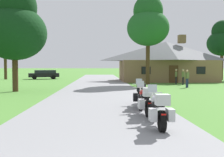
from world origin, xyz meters
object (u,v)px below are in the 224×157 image
at_px(motorcycle_red_second_in_row, 146,101).
at_px(tree_by_lodge_front, 148,23).
at_px(tree_left_far, 5,44).
at_px(motorcycle_silver_nearest_to_camera, 159,111).
at_px(bystander_olive_shirt_beside_signpost, 176,76).
at_px(tree_right_of_lodge, 222,40).
at_px(bystander_olive_shirt_near_lodge, 183,76).
at_px(bystander_olive_shirt_by_tree, 187,78).
at_px(tree_left_near, 14,25).
at_px(parked_black_suv_far_left, 44,74).
at_px(motorcycle_black_farthest_in_row, 140,95).

distance_m(motorcycle_red_second_in_row, tree_by_lodge_front, 19.38).
height_order(tree_left_far, tree_by_lodge_front, tree_by_lodge_front).
relative_size(motorcycle_silver_nearest_to_camera, bystander_olive_shirt_beside_signpost, 1.24).
distance_m(motorcycle_red_second_in_row, tree_right_of_lodge, 31.46).
bearing_deg(tree_by_lodge_front, bystander_olive_shirt_near_lodge, -12.55).
relative_size(bystander_olive_shirt_beside_signpost, tree_by_lodge_front, 0.17).
bearing_deg(bystander_olive_shirt_beside_signpost, tree_left_far, -93.48).
xyz_separation_m(motorcycle_red_second_in_row, bystander_olive_shirt_by_tree, (6.34, 13.53, 0.32)).
xyz_separation_m(tree_left_near, parked_black_suv_far_left, (-2.05, 20.17, -4.41)).
bearing_deg(tree_right_of_lodge, tree_by_lodge_front, -145.54).
bearing_deg(tree_left_near, motorcycle_red_second_in_row, -51.05).
distance_m(tree_left_far, tree_right_of_lodge, 32.31).
bearing_deg(parked_black_suv_far_left, tree_right_of_lodge, -115.58).
relative_size(bystander_olive_shirt_near_lodge, bystander_olive_shirt_beside_signpost, 1.00).
bearing_deg(parked_black_suv_far_left, tree_left_far, 80.65).
distance_m(motorcycle_red_second_in_row, bystander_olive_shirt_by_tree, 14.94).
relative_size(bystander_olive_shirt_beside_signpost, tree_right_of_lodge, 0.19).
xyz_separation_m(motorcycle_silver_nearest_to_camera, bystander_olive_shirt_by_tree, (6.33, 15.74, 0.32)).
bearing_deg(motorcycle_black_farthest_in_row, bystander_olive_shirt_by_tree, 66.41).
xyz_separation_m(bystander_olive_shirt_near_lodge, parked_black_suv_far_left, (-17.72, 13.42, -0.17)).
height_order(motorcycle_black_farthest_in_row, parked_black_suv_far_left, parked_black_suv_far_left).
xyz_separation_m(motorcycle_red_second_in_row, motorcycle_black_farthest_in_row, (0.12, 2.10, 0.00)).
bearing_deg(bystander_olive_shirt_by_tree, parked_black_suv_far_left, 96.97).
height_order(bystander_olive_shirt_by_tree, tree_left_far, tree_left_far).
xyz_separation_m(motorcycle_silver_nearest_to_camera, tree_left_near, (-8.50, 12.71, 4.58)).
relative_size(motorcycle_silver_nearest_to_camera, bystander_olive_shirt_by_tree, 1.25).
bearing_deg(bystander_olive_shirt_near_lodge, bystander_olive_shirt_beside_signpost, 66.72).
bearing_deg(tree_left_far, bystander_olive_shirt_near_lodge, -28.46).
height_order(bystander_olive_shirt_near_lodge, tree_right_of_lodge, tree_right_of_lodge).
height_order(motorcycle_silver_nearest_to_camera, motorcycle_black_farthest_in_row, same).
bearing_deg(bystander_olive_shirt_by_tree, tree_left_far, 106.39).
bearing_deg(motorcycle_black_farthest_in_row, tree_left_far, 125.36).
relative_size(bystander_olive_shirt_by_tree, parked_black_suv_far_left, 0.34).
xyz_separation_m(bystander_olive_shirt_near_lodge, tree_right_of_lodge, (8.76, 9.38, 4.88)).
distance_m(bystander_olive_shirt_near_lodge, parked_black_suv_far_left, 22.23).
distance_m(motorcycle_silver_nearest_to_camera, tree_right_of_lodge, 33.35).
xyz_separation_m(bystander_olive_shirt_near_lodge, tree_left_far, (-23.38, 12.67, 4.51)).
xyz_separation_m(motorcycle_red_second_in_row, tree_by_lodge_front, (3.47, 18.07, 6.11)).
relative_size(motorcycle_red_second_in_row, bystander_olive_shirt_near_lodge, 1.24).
bearing_deg(tree_left_far, motorcycle_silver_nearest_to_camera, -63.23).
distance_m(motorcycle_red_second_in_row, bystander_olive_shirt_beside_signpost, 19.22).
height_order(motorcycle_silver_nearest_to_camera, bystander_olive_shirt_beside_signpost, bystander_olive_shirt_beside_signpost).
height_order(motorcycle_black_farthest_in_row, tree_left_near, tree_left_near).
xyz_separation_m(bystander_olive_shirt_near_lodge, bystander_olive_shirt_by_tree, (-0.84, -3.72, -0.02)).
height_order(motorcycle_black_farthest_in_row, bystander_olive_shirt_near_lodge, bystander_olive_shirt_near_lodge).
xyz_separation_m(tree_left_far, parked_black_suv_far_left, (5.66, 0.75, -4.68)).
height_order(bystander_olive_shirt_by_tree, parked_black_suv_far_left, bystander_olive_shirt_by_tree).
bearing_deg(tree_left_near, parked_black_suv_far_left, 95.82).
relative_size(bystander_olive_shirt_near_lodge, tree_left_near, 0.20).
xyz_separation_m(bystander_olive_shirt_by_tree, tree_by_lodge_front, (-2.86, 4.54, 5.78)).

